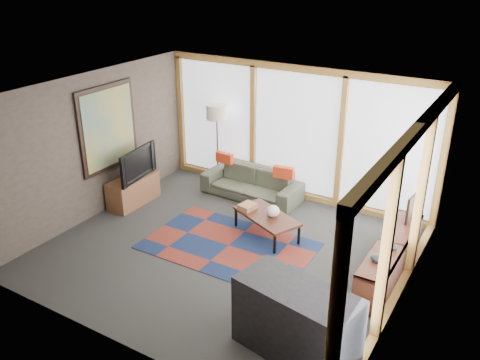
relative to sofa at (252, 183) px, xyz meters
The scene contains 17 objects.
ground 2.08m from the sofa, 71.27° to the right, with size 5.50×5.50×0.00m, color #292A27.
room_envelope 2.20m from the sofa, 50.23° to the right, with size 5.52×5.02×2.62m.
rug 1.94m from the sofa, 71.64° to the right, with size 2.69×1.73×0.01m, color maroon.
sofa is the anchor object (origin of this frame).
pillow_left 0.77m from the sofa, behind, with size 0.37×0.11×0.20m, color red.
pillow_right 0.80m from the sofa, ahead, with size 0.39×0.12×0.22m, color red.
floor_lamp 1.12m from the sofa, 166.26° to the left, with size 0.42×0.42×1.69m, color #2D2318, non-canonical shape.
coffee_table 1.54m from the sofa, 50.84° to the right, with size 1.17×0.59×0.39m, color #33170E, non-canonical shape.
book_stack 1.32m from the sofa, 63.51° to the right, with size 0.23×0.29×0.10m, color #925D39.
vase 1.61m from the sofa, 47.69° to the right, with size 0.23×0.23×0.20m, color beige.
bookshelf 3.35m from the sofa, 22.47° to the right, with size 0.40×2.22×0.56m, color #33170E, non-canonical shape.
bowl_a 3.59m from the sofa, 31.66° to the right, with size 0.18×0.18×0.09m, color black.
bowl_b 3.47m from the sofa, 24.85° to the right, with size 0.16×0.16×0.08m, color black.
shelf_picture 3.22m from the sofa, ahead, with size 0.04×0.34×0.44m, color black.
tv_console 2.29m from the sofa, 142.12° to the right, with size 0.44×1.06×0.53m, color brown.
television 2.30m from the sofa, 141.42° to the right, with size 1.06×0.14×0.61m, color black.
bar_counter 4.34m from the sofa, 53.33° to the right, with size 1.45×0.68×0.92m, color black.
Camera 1 is at (3.81, -5.95, 4.39)m, focal length 38.00 mm.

